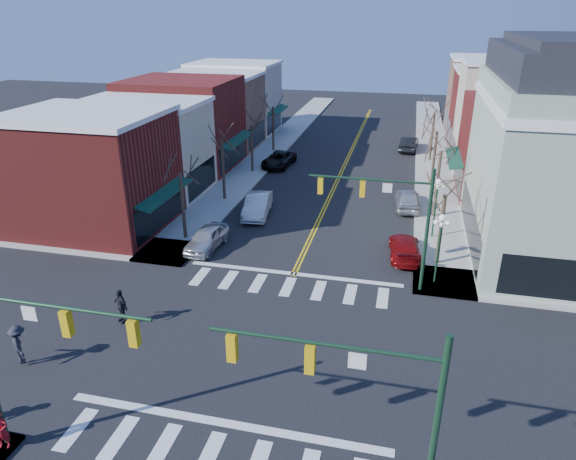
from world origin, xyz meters
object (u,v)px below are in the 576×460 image
Objects in this scene: car_left_near at (207,238)px; pedestrian_dark_b at (19,344)px; car_left_far at (279,159)px; car_right_mid at (408,199)px; lamppost_midblock at (436,198)px; car_left_mid at (257,205)px; pedestrian_red_a at (1,430)px; car_right_far at (409,144)px; pedestrian_dark_a at (121,306)px; car_right_near at (405,247)px; lamppost_corner at (440,237)px.

pedestrian_dark_b is at bearing -100.87° from car_left_near.
car_left_far is 15.64m from car_right_mid.
lamppost_midblock is 13.25m from car_left_mid.
pedestrian_red_a reaches higher than car_left_near.
car_right_far is (12.60, 28.80, 0.05)m from car_left_near.
pedestrian_dark_a is (-13.50, -38.11, 0.28)m from car_right_far.
car_left_mid reaches higher than car_right_near.
lamppost_corner is at bearing -38.57° from car_left_mid.
pedestrian_red_a is at bearing -124.41° from lamppost_midblock.
lamppost_midblock is (0.00, 6.50, 0.00)m from lamppost_corner.
car_left_far is at bearing 42.12° from car_right_far.
pedestrian_red_a reaches higher than car_right_mid.
pedestrian_dark_b reaches higher than car_right_near.
car_right_mid is (11.20, 4.13, -0.02)m from car_left_mid.
car_right_mid reaches higher than car_left_near.
car_left_mid is 13.22m from car_left_far.
pedestrian_red_a is (-13.70, -28.17, 0.13)m from car_right_mid.
pedestrian_dark_a is (-13.70, -11.00, 0.40)m from car_right_near.
pedestrian_red_a is (-0.90, -17.60, 0.19)m from car_left_near.
car_left_far is 2.84× the size of pedestrian_dark_a.
car_left_mid is at bearing 173.79° from lamppost_midblock.
lamppost_corner reaches higher than car_left_far.
pedestrian_dark_a reaches higher than car_left_near.
car_left_near is at bearing 71.67° from pedestrian_red_a.
car_left_far is 3.34× the size of pedestrian_red_a.
lamppost_midblock is 2.30× the size of pedestrian_dark_b.
car_right_mid is (12.80, 10.57, 0.06)m from car_left_near.
lamppost_corner reaches higher than car_left_near.
lamppost_midblock is 0.93× the size of car_right_mid.
lamppost_midblock is 20.72m from car_left_far.
car_left_far is 28.89m from pedestrian_dark_a.
pedestrian_red_a is 0.85× the size of pedestrian_dark_a.
lamppost_corner is 1.00× the size of lamppost_midblock.
pedestrian_red_a is (-13.70, -19.29, 0.26)m from car_right_near.
car_left_mid is at bearing 16.69° from car_right_mid.
car_right_mid is 3.00× the size of pedestrian_red_a.
lamppost_midblock is 27.51m from pedestrian_red_a.
car_left_mid is 1.06× the size of car_right_mid.
car_right_mid is at bearing -80.00° from pedestrian_dark_b.
lamppost_corner is 17.47m from pedestrian_dark_a.
pedestrian_dark_a is at bearing -106.25° from car_left_mid.
pedestrian_dark_b is at bearing 37.67° from car_right_near.
car_right_mid is 0.98× the size of car_right_far.
car_right_far is (12.60, 9.24, 0.06)m from car_left_far.
lamppost_midblock is 0.84× the size of car_left_far.
car_right_mid reaches higher than car_right_near.
pedestrian_dark_a is (-13.70, -19.88, 0.27)m from car_right_mid.
lamppost_corner is at bearing -49.83° from car_left_far.
pedestrian_dark_a is 0.97× the size of pedestrian_dark_b.
car_left_mid is (1.60, 6.44, 0.08)m from car_left_near.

